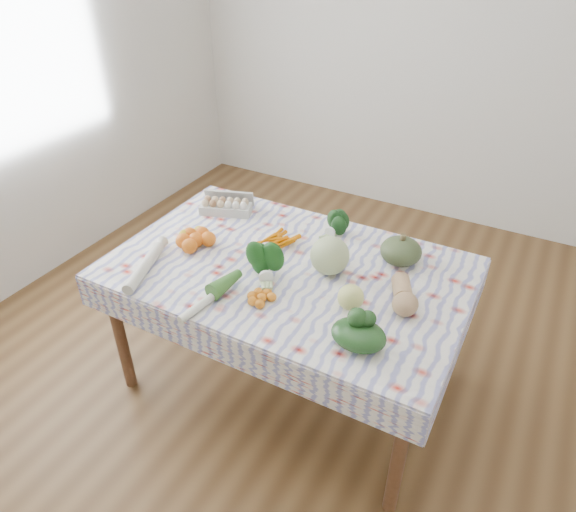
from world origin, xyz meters
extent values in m
plane|color=#55381D|center=(0.00, 0.00, 0.00)|extent=(4.50, 4.50, 0.00)
cube|color=silver|center=(0.00, 2.25, 1.40)|extent=(4.00, 0.04, 2.80)
cube|color=brown|center=(0.00, 0.00, 0.73)|extent=(1.60, 1.00, 0.04)
cylinder|color=brown|center=(-0.74, -0.44, 0.35)|extent=(0.06, 0.06, 0.71)
cylinder|color=brown|center=(0.74, -0.44, 0.35)|extent=(0.06, 0.06, 0.71)
cylinder|color=brown|center=(-0.74, 0.44, 0.35)|extent=(0.06, 0.06, 0.71)
cylinder|color=brown|center=(0.74, 0.44, 0.35)|extent=(0.06, 0.06, 0.71)
cube|color=white|center=(0.00, 0.00, 0.76)|extent=(1.66, 1.06, 0.01)
cube|color=#BABAB4|center=(-0.55, 0.29, 0.80)|extent=(0.30, 0.20, 0.07)
cube|color=#DB6B00|center=(-0.13, 0.13, 0.78)|extent=(0.24, 0.22, 0.04)
ellipsoid|color=#163B16|center=(0.07, 0.37, 0.83)|extent=(0.15, 0.14, 0.13)
ellipsoid|color=#3E4D2A|center=(0.45, 0.28, 0.83)|extent=(0.24, 0.24, 0.13)
sphere|color=#A8B97D|center=(0.19, 0.05, 0.85)|extent=(0.24, 0.24, 0.18)
ellipsoid|color=tan|center=(0.56, -0.01, 0.82)|extent=(0.19, 0.26, 0.11)
cube|color=orange|center=(-0.48, -0.07, 0.80)|extent=(0.32, 0.32, 0.08)
ellipsoid|color=#144714|center=(-0.05, -0.13, 0.82)|extent=(0.23, 0.23, 0.12)
cube|color=orange|center=(0.03, -0.29, 0.78)|extent=(0.18, 0.18, 0.04)
sphere|color=#D5D872|center=(0.38, -0.14, 0.82)|extent=(0.12, 0.12, 0.11)
ellipsoid|color=#173615|center=(0.49, -0.33, 0.81)|extent=(0.23, 0.19, 0.10)
cylinder|color=beige|center=(-0.56, -0.36, 0.79)|extent=(0.17, 0.37, 0.05)
cylinder|color=silver|center=(-0.17, -0.39, 0.78)|extent=(0.09, 0.36, 0.04)
camera|label=1|loc=(0.95, -1.74, 2.15)|focal=32.00mm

